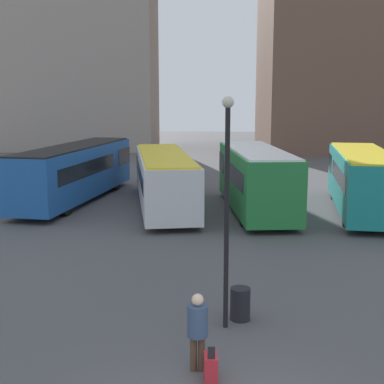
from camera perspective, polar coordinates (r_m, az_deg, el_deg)
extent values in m
cube|color=#1E56A3|center=(30.06, -12.32, 2.18)|extent=(4.37, 12.07, 2.68)
cube|color=black|center=(34.50, -9.17, 3.84)|extent=(2.80, 2.55, 1.02)
cube|color=black|center=(29.06, -13.17, 2.54)|extent=(3.69, 7.88, 0.80)
cube|color=black|center=(29.91, -12.42, 4.79)|extent=(4.14, 11.81, 0.08)
cylinder|color=black|center=(33.58, -9.79, 1.20)|extent=(2.49, 1.46, 1.09)
cylinder|color=black|center=(26.96, -15.30, -1.21)|extent=(2.49, 1.46, 1.09)
cube|color=silver|center=(27.63, -3.01, 1.43)|extent=(4.20, 11.64, 2.45)
cube|color=black|center=(32.21, -3.65, 3.22)|extent=(2.81, 2.45, 0.93)
cube|color=black|center=(26.58, -2.84, 1.75)|extent=(3.60, 7.59, 0.73)
cube|color=yellow|center=(27.47, -3.03, 4.03)|extent=(3.97, 11.38, 0.08)
cylinder|color=black|center=(31.27, -3.49, 0.59)|extent=(2.51, 1.36, 1.01)
cylinder|color=black|center=(24.35, -2.35, -2.15)|extent=(2.51, 1.36, 1.01)
cube|color=#237A38|center=(26.69, 6.82, 1.41)|extent=(3.35, 9.78, 2.81)
cube|color=black|center=(30.49, 5.50, 3.19)|extent=(2.69, 1.99, 1.07)
cube|color=black|center=(25.80, 7.19, 1.89)|extent=(3.07, 6.34, 0.84)
cube|color=white|center=(26.52, 6.89, 4.50)|extent=(3.13, 9.57, 0.08)
cylinder|color=black|center=(29.78, 5.74, 0.02)|extent=(2.48, 1.16, 0.95)
cylinder|color=black|center=(24.05, 8.05, -2.47)|extent=(2.48, 1.16, 0.95)
cube|color=#19847F|center=(27.78, 17.74, 1.25)|extent=(4.07, 10.73, 2.65)
cube|color=black|center=(31.96, 16.78, 3.01)|extent=(2.83, 2.29, 1.01)
cube|color=black|center=(26.81, 18.04, 1.64)|extent=(3.53, 7.01, 0.79)
cube|color=yellow|center=(27.62, 17.90, 4.04)|extent=(3.83, 10.50, 0.08)
cylinder|color=black|center=(31.13, 16.86, 0.19)|extent=(2.56, 1.43, 1.08)
cylinder|color=black|center=(24.81, 18.58, -2.36)|extent=(2.56, 1.43, 1.08)
cylinder|color=#4C3828|center=(11.70, 0.16, -16.82)|extent=(0.16, 0.16, 0.77)
cylinder|color=#4C3828|center=(11.70, 1.02, -16.81)|extent=(0.16, 0.16, 0.77)
cylinder|color=#334766|center=(11.39, 0.60, -13.58)|extent=(0.46, 0.46, 0.67)
sphere|color=beige|center=(11.21, 0.60, -11.41)|extent=(0.25, 0.25, 0.25)
cube|color=#B7232D|center=(11.36, 2.01, -18.28)|extent=(0.29, 0.45, 0.57)
cube|color=black|center=(11.03, 2.08, -16.77)|extent=(0.15, 0.03, 0.26)
cylinder|color=black|center=(12.95, 3.71, -3.04)|extent=(0.12, 0.12, 5.48)
sphere|color=beige|center=(12.61, 3.86, 9.55)|extent=(0.28, 0.28, 0.28)
cylinder|color=black|center=(14.12, 5.16, -11.80)|extent=(0.52, 0.52, 0.85)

